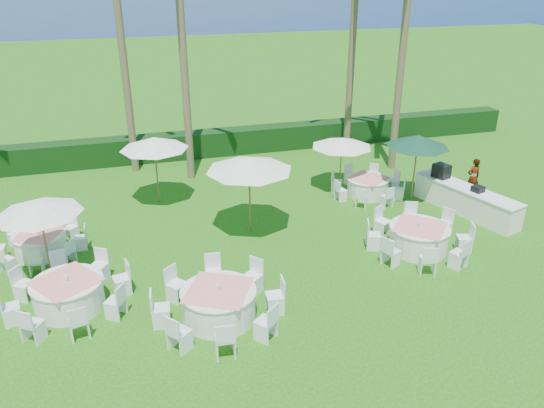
% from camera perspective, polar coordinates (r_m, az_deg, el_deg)
% --- Properties ---
extents(ground, '(120.00, 120.00, 0.00)m').
position_cam_1_polar(ground, '(15.62, -2.02, -9.00)').
color(ground, '#1A530E').
rests_on(ground, ground).
extents(hedge, '(34.00, 1.00, 1.20)m').
position_cam_1_polar(hedge, '(26.11, -8.60, 6.33)').
color(hedge, black).
rests_on(hedge, ground).
extents(ocean, '(260.00, 260.00, 0.00)m').
position_cam_1_polar(ocean, '(115.02, -15.44, 19.36)').
color(ocean, '#07164F').
rests_on(ocean, ground).
extents(banquet_table_a, '(3.35, 3.35, 1.01)m').
position_cam_1_polar(banquet_table_a, '(15.59, -21.06, -8.97)').
color(banquet_table_a, white).
rests_on(banquet_table_a, ground).
extents(banquet_table_b, '(3.50, 3.50, 1.04)m').
position_cam_1_polar(banquet_table_b, '(14.24, -5.74, -10.58)').
color(banquet_table_b, white).
rests_on(banquet_table_b, ground).
extents(banquet_table_c, '(3.34, 3.34, 1.02)m').
position_cam_1_polar(banquet_table_c, '(17.98, 15.50, -3.49)').
color(banquet_table_c, white).
rests_on(banquet_table_c, ground).
extents(banquet_table_d, '(2.86, 2.86, 0.88)m').
position_cam_1_polar(banquet_table_d, '(18.68, -23.65, -3.90)').
color(banquet_table_d, white).
rests_on(banquet_table_d, ground).
extents(banquet_table_f, '(2.96, 2.96, 0.90)m').
position_cam_1_polar(banquet_table_f, '(21.81, 10.24, 1.92)').
color(banquet_table_f, white).
rests_on(banquet_table_f, ground).
extents(umbrella_a, '(2.44, 2.44, 2.57)m').
position_cam_1_polar(umbrella_a, '(16.36, -23.84, -0.27)').
color(umbrella_a, brown).
rests_on(umbrella_a, ground).
extents(umbrella_b, '(2.95, 2.95, 2.76)m').
position_cam_1_polar(umbrella_b, '(17.73, -2.48, 4.36)').
color(umbrella_b, brown).
rests_on(umbrella_b, ground).
extents(umbrella_c, '(2.60, 2.60, 2.66)m').
position_cam_1_polar(umbrella_c, '(20.61, -12.58, 6.41)').
color(umbrella_c, brown).
rests_on(umbrella_c, ground).
extents(umbrella_d, '(2.48, 2.48, 2.22)m').
position_cam_1_polar(umbrella_d, '(21.70, 7.51, 6.59)').
color(umbrella_d, brown).
rests_on(umbrella_d, ground).
extents(umbrella_green, '(2.43, 2.43, 2.68)m').
position_cam_1_polar(umbrella_green, '(21.04, 15.42, 6.55)').
color(umbrella_green, brown).
rests_on(umbrella_green, ground).
extents(buffet_table, '(2.15, 4.39, 1.53)m').
position_cam_1_polar(buffet_table, '(21.20, 20.03, 0.52)').
color(buffet_table, white).
rests_on(buffet_table, ground).
extents(staff_person, '(0.59, 0.40, 1.59)m').
position_cam_1_polar(staff_person, '(22.71, 20.82, 2.68)').
color(staff_person, gray).
rests_on(staff_person, ground).
extents(palm_b, '(4.41, 4.03, 10.15)m').
position_cam_1_polar(palm_b, '(23.66, -15.85, 16.15)').
color(palm_b, brown).
rests_on(palm_b, ground).
extents(palm_c, '(4.39, 4.18, 11.62)m').
position_cam_1_polar(palm_c, '(22.20, -9.72, 18.15)').
color(palm_c, brown).
rests_on(palm_c, ground).
extents(palm_d, '(4.23, 4.38, 8.38)m').
position_cam_1_polar(palm_d, '(25.77, 8.55, 15.35)').
color(palm_d, brown).
rests_on(palm_d, ground).
extents(palm_e, '(4.40, 4.02, 9.42)m').
position_cam_1_polar(palm_e, '(23.92, 13.85, 15.53)').
color(palm_e, brown).
rests_on(palm_e, ground).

